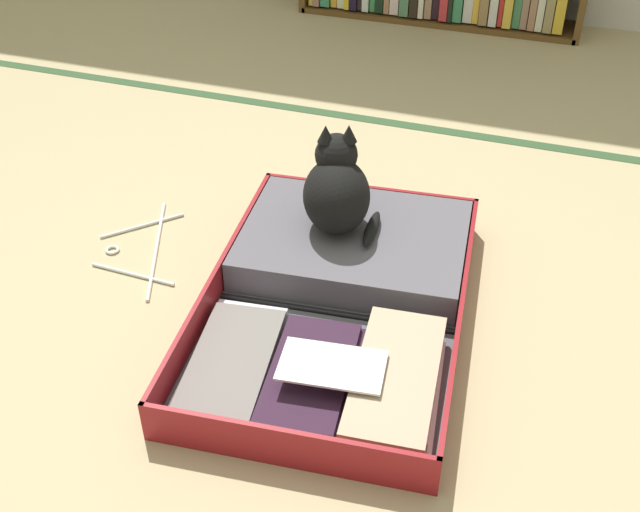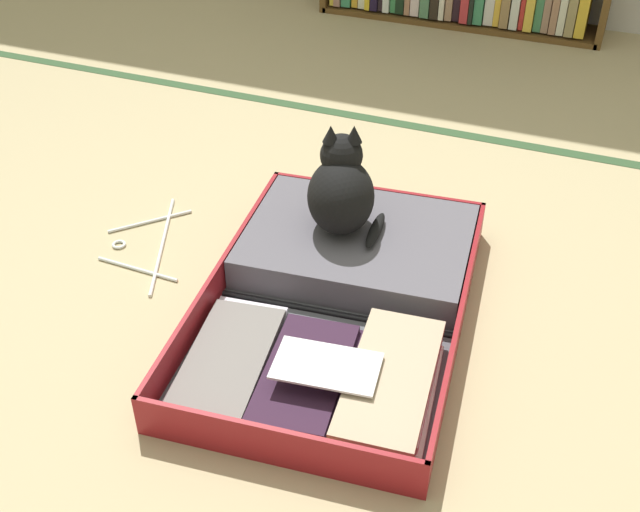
{
  "view_description": "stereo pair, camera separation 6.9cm",
  "coord_description": "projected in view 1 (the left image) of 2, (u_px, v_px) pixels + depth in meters",
  "views": [
    {
      "loc": [
        0.57,
        -1.39,
        1.36
      ],
      "look_at": [
        0.08,
        0.07,
        0.2
      ],
      "focal_mm": 44.53,
      "sensor_mm": 36.0,
      "label": 1
    },
    {
      "loc": [
        0.63,
        -1.36,
        1.36
      ],
      "look_at": [
        0.08,
        0.07,
        0.2
      ],
      "focal_mm": 44.53,
      "sensor_mm": 36.0,
      "label": 2
    }
  ],
  "objects": [
    {
      "name": "black_cat",
      "position": [
        337.0,
        190.0,
        2.13
      ],
      "size": [
        0.25,
        0.27,
        0.29
      ],
      "color": "black",
      "rests_on": "open_suitcase"
    },
    {
      "name": "ground_plane",
      "position": [
        281.0,
        329.0,
        2.01
      ],
      "size": [
        10.0,
        10.0,
        0.0
      ],
      "primitive_type": "plane",
      "color": "tan"
    },
    {
      "name": "open_suitcase",
      "position": [
        344.0,
        287.0,
        2.07
      ],
      "size": [
        0.72,
        1.02,
        0.11
      ],
      "color": "maroon",
      "rests_on": "ground_plane"
    },
    {
      "name": "clothes_hanger",
      "position": [
        142.0,
        249.0,
        2.28
      ],
      "size": [
        0.31,
        0.44,
        0.01
      ],
      "color": "silver",
      "rests_on": "ground_plane"
    },
    {
      "name": "tatami_border",
      "position": [
        395.0,
        123.0,
        2.9
      ],
      "size": [
        4.8,
        0.05,
        0.0
      ],
      "color": "#304E2D",
      "rests_on": "ground_plane"
    }
  ]
}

